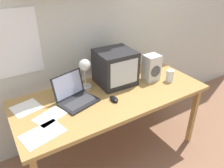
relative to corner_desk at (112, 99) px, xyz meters
name	(u,v)px	position (x,y,z in m)	size (l,w,h in m)	color
ground_plane	(112,150)	(0.00, 0.00, -0.67)	(12.00, 12.00, 0.00)	#8D6249
back_wall	(84,18)	(-0.01, 0.49, 0.64)	(5.60, 0.24, 2.60)	beige
corner_desk	(112,99)	(0.00, 0.00, 0.00)	(1.76, 0.77, 0.73)	#AD8344
crt_monitor	(115,67)	(0.14, 0.16, 0.22)	(0.36, 0.34, 0.33)	#232326
laptop	(74,95)	(-0.34, 0.07, 0.12)	(0.36, 0.34, 0.23)	#232326
desk_lamp	(85,68)	(-0.17, 0.18, 0.28)	(0.13, 0.17, 0.31)	silver
juice_glass	(170,76)	(0.62, -0.10, 0.11)	(0.08, 0.08, 0.12)	white
space_heater	(151,68)	(0.48, 0.03, 0.19)	(0.15, 0.14, 0.26)	silver
computer_mouse	(114,99)	(-0.05, -0.11, 0.07)	(0.07, 0.11, 0.03)	black
loose_paper_near_laptop	(50,117)	(-0.59, -0.04, 0.06)	(0.28, 0.23, 0.00)	white
loose_paper_near_monitor	(26,108)	(-0.72, 0.18, 0.06)	(0.25, 0.24, 0.00)	white
open_notebook	(43,134)	(-0.70, -0.20, 0.06)	(0.32, 0.25, 0.00)	white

